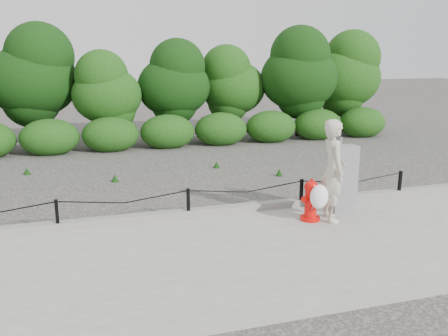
% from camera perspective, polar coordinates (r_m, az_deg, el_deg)
% --- Properties ---
extents(ground, '(90.00, 90.00, 0.00)m').
position_cam_1_polar(ground, '(9.70, -4.28, -6.35)').
color(ground, '#2D2B28').
rests_on(ground, ground).
extents(sidewalk, '(14.00, 4.00, 0.08)m').
position_cam_1_polar(sidewalk, '(7.89, -1.03, -10.87)').
color(sidewalk, gray).
rests_on(sidewalk, ground).
extents(curb, '(14.00, 0.22, 0.14)m').
position_cam_1_polar(curb, '(9.70, -4.36, -5.42)').
color(curb, slate).
rests_on(curb, sidewalk).
extents(chain_barrier, '(10.06, 0.06, 0.60)m').
position_cam_1_polar(chain_barrier, '(9.55, -4.33, -3.78)').
color(chain_barrier, black).
rests_on(chain_barrier, sidewalk).
extents(treeline, '(20.44, 3.55, 4.33)m').
position_cam_1_polar(treeline, '(18.01, -9.87, 10.55)').
color(treeline, black).
rests_on(treeline, ground).
extents(fire_hydrant, '(0.51, 0.51, 0.84)m').
position_cam_1_polar(fire_hydrant, '(9.52, 10.44, -3.88)').
color(fire_hydrant, red).
rests_on(fire_hydrant, sidewalk).
extents(pedestrian, '(0.84, 0.82, 2.01)m').
position_cam_1_polar(pedestrian, '(9.45, 12.86, -0.50)').
color(pedestrian, '#B7B09D').
rests_on(pedestrian, sidewalk).
extents(utility_cabinet, '(0.55, 0.40, 1.54)m').
position_cam_1_polar(utility_cabinet, '(10.13, 14.13, -1.24)').
color(utility_cabinet, gray).
rests_on(utility_cabinet, sidewalk).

